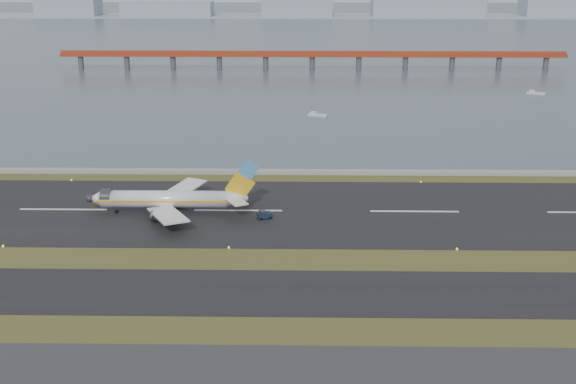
{
  "coord_description": "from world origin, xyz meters",
  "views": [
    {
      "loc": [
        14.01,
        -124.49,
        54.54
      ],
      "look_at": [
        11.47,
        22.0,
        7.16
      ],
      "focal_mm": 45.0,
      "sensor_mm": 36.0,
      "label": 1
    }
  ],
  "objects": [
    {
      "name": "ground",
      "position": [
        0.0,
        0.0,
        0.0
      ],
      "size": [
        1000.0,
        1000.0,
        0.0
      ],
      "primitive_type": "plane",
      "color": "#324117",
      "rests_on": "ground"
    },
    {
      "name": "taxiway_strip",
      "position": [
        0.0,
        -12.0,
        0.05
      ],
      "size": [
        1000.0,
        18.0,
        0.1
      ],
      "primitive_type": "cube",
      "color": "black",
      "rests_on": "ground"
    },
    {
      "name": "runway_strip",
      "position": [
        0.0,
        30.0,
        0.05
      ],
      "size": [
        1000.0,
        45.0,
        0.1
      ],
      "primitive_type": "cube",
      "color": "black",
      "rests_on": "ground"
    },
    {
      "name": "seawall",
      "position": [
        0.0,
        60.0,
        0.5
      ],
      "size": [
        1000.0,
        2.5,
        1.0
      ],
      "primitive_type": "cube",
      "color": "#979792",
      "rests_on": "ground"
    },
    {
      "name": "bay_water",
      "position": [
        0.0,
        460.0,
        0.0
      ],
      "size": [
        1400.0,
        800.0,
        1.3
      ],
      "primitive_type": "cube",
      "color": "#465464",
      "rests_on": "ground"
    },
    {
      "name": "red_pier",
      "position": [
        20.0,
        250.0,
        7.28
      ],
      "size": [
        260.0,
        5.0,
        10.2
      ],
      "color": "#9F351B",
      "rests_on": "ground"
    },
    {
      "name": "far_shoreline",
      "position": [
        13.62,
        620.0,
        6.07
      ],
      "size": [
        1400.0,
        80.0,
        60.5
      ],
      "color": "#97A4B2",
      "rests_on": "ground"
    },
    {
      "name": "airliner",
      "position": [
        -14.75,
        27.74,
        3.46
      ],
      "size": [
        38.52,
        32.89,
        12.8
      ],
      "color": "white",
      "rests_on": "ground"
    },
    {
      "name": "pushback_tug",
      "position": [
        6.19,
        24.77,
        0.97
      ],
      "size": [
        3.54,
        2.83,
        1.99
      ],
      "rotation": [
        0.0,
        0.0,
        0.4
      ],
      "color": "#142138",
      "rests_on": "ground"
    },
    {
      "name": "workboat_near",
      "position": [
        20.16,
        133.95,
        0.55
      ],
      "size": [
        7.5,
        4.65,
        1.74
      ],
      "rotation": [
        0.0,
        0.0,
        -0.36
      ],
      "color": "silver",
      "rests_on": "ground"
    },
    {
      "name": "workboat_far",
      "position": [
        113.5,
        180.45,
        0.58
      ],
      "size": [
        7.92,
        5.09,
        1.84
      ],
      "rotation": [
        0.0,
        0.0,
        -0.39
      ],
      "color": "silver",
      "rests_on": "ground"
    }
  ]
}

